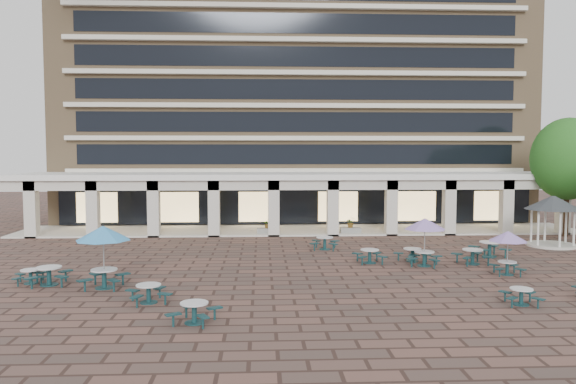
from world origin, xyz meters
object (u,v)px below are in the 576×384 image
(picnic_table_0, at_px, (31,275))
(picnic_table_2, at_px, (521,295))
(planter_left, at_px, (267,229))
(planter_right, at_px, (351,227))
(picnic_table_1, at_px, (194,311))
(gazebo, at_px, (553,208))

(picnic_table_0, xyz_separation_m, picnic_table_2, (20.58, -4.54, 0.00))
(picnic_table_2, relative_size, planter_left, 1.08)
(picnic_table_0, distance_m, planter_right, 22.36)
(picnic_table_0, relative_size, planter_right, 1.14)
(picnic_table_1, height_order, planter_left, planter_left)
(picnic_table_2, bearing_deg, planter_right, 109.59)
(picnic_table_2, bearing_deg, picnic_table_1, -163.08)
(picnic_table_0, relative_size, planter_left, 1.14)
(planter_left, bearing_deg, planter_right, 0.00)
(picnic_table_1, height_order, gazebo, gazebo)
(gazebo, bearing_deg, picnic_table_0, -162.92)
(planter_left, bearing_deg, picnic_table_1, -97.52)
(gazebo, xyz_separation_m, planter_right, (-11.96, 5.73, -1.91))
(picnic_table_1, distance_m, planter_right, 22.70)
(gazebo, relative_size, planter_left, 2.30)
(picnic_table_2, distance_m, planter_right, 19.49)
(picnic_table_1, distance_m, gazebo, 25.80)
(gazebo, distance_m, planter_right, 13.40)
(picnic_table_1, bearing_deg, planter_left, 98.77)
(picnic_table_0, distance_m, picnic_table_1, 10.29)
(picnic_table_2, bearing_deg, gazebo, 67.03)
(picnic_table_1, xyz_separation_m, planter_right, (8.80, 20.92, 0.06))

